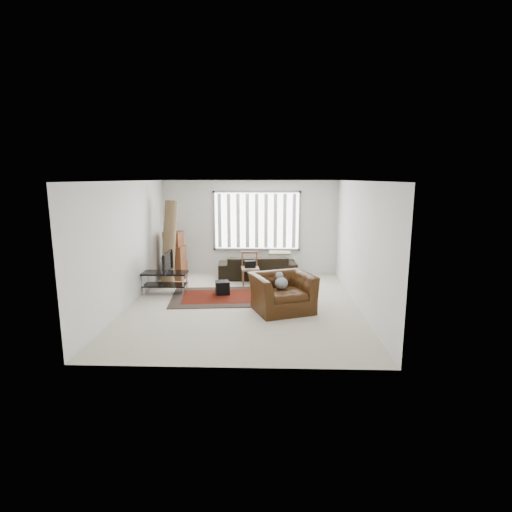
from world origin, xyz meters
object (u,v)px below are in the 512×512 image
(sofa, at_px, (257,263))
(armchair, at_px, (282,290))
(side_chair, at_px, (250,267))
(moving_boxes, at_px, (175,257))
(tv_stand, at_px, (165,278))

(sofa, xyz_separation_m, armchair, (0.61, -2.83, 0.04))
(sofa, height_order, side_chair, side_chair)
(moving_boxes, xyz_separation_m, sofa, (2.28, 0.21, -0.20))
(tv_stand, height_order, armchair, armchair)
(tv_stand, height_order, sofa, sofa)
(moving_boxes, xyz_separation_m, side_chair, (2.10, -0.47, -0.15))
(tv_stand, bearing_deg, armchair, -23.06)
(tv_stand, distance_m, moving_boxes, 1.45)
(sofa, relative_size, armchair, 1.43)
(armchair, bearing_deg, sofa, 81.16)
(moving_boxes, relative_size, sofa, 0.61)
(tv_stand, relative_size, armchair, 0.71)
(side_chair, distance_m, armchair, 2.29)
(tv_stand, distance_m, side_chair, 2.23)
(tv_stand, distance_m, sofa, 2.73)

